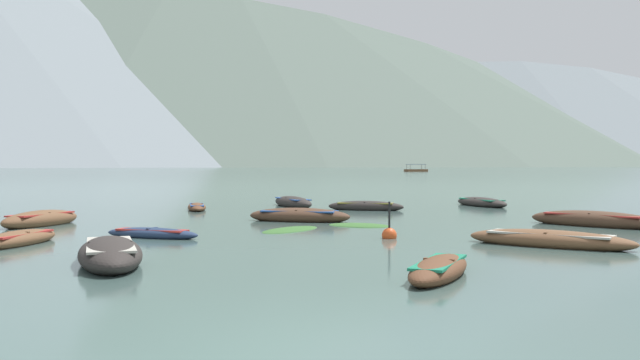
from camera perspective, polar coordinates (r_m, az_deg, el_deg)
ground_plane at (r=1507.81m, az=-3.91°, el=1.20°), size 6000.00×6000.00×0.00m
mountain_2 at (r=1594.68m, az=-9.71°, el=11.08°), size 2064.64×2064.64×547.89m
mountain_3 at (r=1548.83m, az=9.91°, el=9.42°), size 1565.73×1565.73×443.62m
rowboat_0 at (r=25.57m, az=-22.45°, el=-3.10°), size 2.33×3.84×0.67m
rowboat_1 at (r=31.72m, az=3.87°, el=-2.24°), size 3.69×2.02×0.55m
rowboat_2 at (r=20.34m, az=-13.97°, el=-4.40°), size 3.07×1.91×0.37m
rowboat_4 at (r=18.65m, az=18.77°, el=-4.79°), size 4.09×3.61×0.54m
rowboat_6 at (r=35.83m, az=13.43°, el=-1.86°), size 2.23×4.43×0.56m
rowboat_7 at (r=25.46m, az=-1.75°, el=-3.05°), size 4.12×2.47×0.63m
rowboat_8 at (r=25.28m, az=22.07°, el=-3.15°), size 3.87×4.23×0.66m
rowboat_9 at (r=32.36m, az=-10.34°, el=-2.26°), size 1.25×3.27×0.41m
rowboat_10 at (r=34.46m, az=-2.31°, el=-1.90°), size 2.48×4.57×0.65m
rowboat_11 at (r=15.19m, az=-17.26°, el=-5.97°), size 2.30×4.24×0.70m
rowboat_12 at (r=19.69m, az=-24.06°, el=-4.57°), size 1.62×3.31×0.47m
rowboat_13 at (r=13.05m, az=9.99°, el=-7.42°), size 2.17×3.17×0.47m
ferry_1 at (r=216.89m, az=8.09°, el=0.83°), size 7.90×5.25×2.54m
mooring_buoy at (r=19.65m, az=5.86°, el=-4.60°), size 0.44×0.44×1.19m
weed_patch_0 at (r=22.08m, az=-2.51°, el=-4.22°), size 2.53×2.98×0.14m
weed_patch_3 at (r=23.66m, az=3.31°, el=-3.86°), size 2.70×2.46×0.14m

